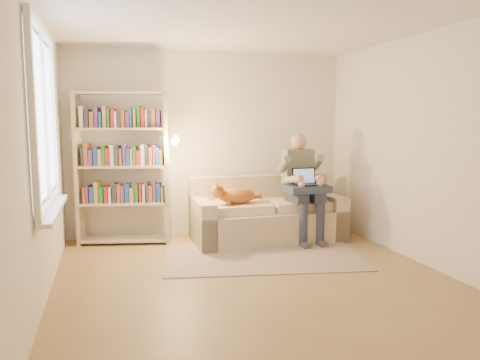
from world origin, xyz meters
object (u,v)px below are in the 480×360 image
object	(u,v)px
laptop	(306,181)
bookshelf	(123,160)
sofa	(266,217)
person	(302,181)
cat	(234,195)

from	to	relation	value
laptop	bookshelf	bearing A→B (deg)	164.95
sofa	person	world-z (taller)	person
cat	laptop	bearing A→B (deg)	-9.24
person	cat	xyz separation A→B (m)	(-0.94, 0.02, -0.16)
sofa	laptop	bearing A→B (deg)	-32.07
person	cat	world-z (taller)	person
cat	laptop	size ratio (longest dim) A/B	2.25
sofa	cat	bearing A→B (deg)	-165.26
sofa	person	distance (m)	0.69
laptop	bookshelf	size ratio (longest dim) A/B	0.16
person	cat	bearing A→B (deg)	178.52
sofa	bookshelf	xyz separation A→B (m)	(-1.87, 0.33, 0.80)
person	laptop	size ratio (longest dim) A/B	4.46
person	bookshelf	size ratio (longest dim) A/B	0.72
cat	bookshelf	size ratio (longest dim) A/B	0.36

